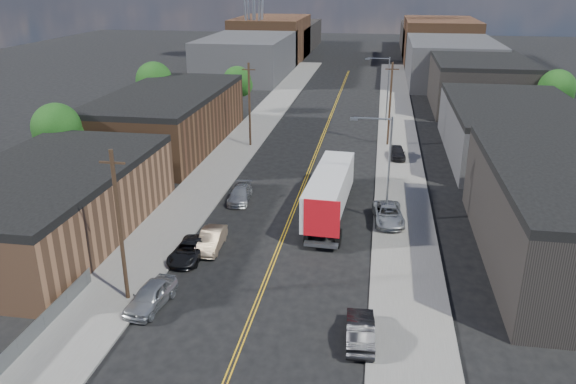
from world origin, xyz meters
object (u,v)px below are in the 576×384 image
(car_left_d, at_px, (240,194))
(car_right_oncoming, at_px, (360,330))
(car_left_b, at_px, (211,240))
(car_left_a, at_px, (151,296))
(car_left_c, at_px, (189,250))
(semi_truck, at_px, (331,186))
(car_right_lot_c, at_px, (397,152))
(car_right_lot_a, at_px, (388,214))

(car_left_d, relative_size, car_right_oncoming, 1.03)
(car_left_d, bearing_deg, car_left_b, -92.85)
(car_left_b, bearing_deg, car_right_oncoming, -42.49)
(car_left_a, xyz_separation_m, car_right_oncoming, (13.00, -1.49, -0.04))
(car_left_c, distance_m, car_left_d, 11.59)
(semi_truck, bearing_deg, car_left_a, -116.43)
(car_left_d, relative_size, car_right_lot_c, 1.14)
(car_left_b, distance_m, car_left_c, 2.13)
(semi_truck, distance_m, car_right_oncoming, 18.82)
(car_left_c, xyz_separation_m, car_left_d, (0.97, 11.55, 0.02))
(semi_truck, height_order, car_right_oncoming, semi_truck)
(semi_truck, bearing_deg, car_left_b, -130.48)
(car_right_oncoming, xyz_separation_m, car_right_lot_a, (1.60, 16.62, 0.13))
(semi_truck, height_order, car_left_b, semi_truck)
(car_left_d, distance_m, car_right_oncoming, 22.82)
(semi_truck, relative_size, car_left_d, 3.46)
(car_left_a, height_order, car_right_lot_a, car_right_lot_a)
(car_left_d, height_order, car_right_lot_c, car_right_lot_c)
(semi_truck, height_order, car_left_a, semi_truck)
(car_left_d, bearing_deg, semi_truck, -11.33)
(car_left_d, xyz_separation_m, car_right_lot_c, (14.42, 15.03, 0.17))
(car_left_d, xyz_separation_m, car_right_lot_a, (13.36, -2.94, 0.19))
(car_left_b, xyz_separation_m, car_right_oncoming, (11.60, -9.81, 0.00))
(car_right_oncoming, bearing_deg, semi_truck, -82.80)
(car_left_c, xyz_separation_m, car_right_oncoming, (12.73, -8.00, 0.09))
(car_left_a, height_order, car_left_c, car_left_a)
(car_left_d, bearing_deg, car_right_lot_c, 42.40)
(car_left_b, height_order, car_right_lot_a, car_right_lot_a)
(car_left_b, height_order, car_right_oncoming, car_right_oncoming)
(car_left_c, bearing_deg, car_left_d, 87.25)
(car_left_b, bearing_deg, semi_truck, 44.07)
(semi_truck, distance_m, car_left_a, 19.57)
(car_left_a, bearing_deg, car_right_lot_a, 53.60)
(car_left_a, relative_size, car_left_b, 1.02)
(car_right_lot_a, bearing_deg, car_left_d, 161.96)
(semi_truck, xyz_separation_m, car_right_lot_c, (6.02, 16.15, -1.52))
(semi_truck, xyz_separation_m, car_right_oncoming, (3.36, -18.44, -1.62))
(car_right_oncoming, bearing_deg, car_left_a, -9.66)
(car_left_b, bearing_deg, car_left_a, -101.81)
(car_left_d, relative_size, car_right_lot_a, 0.90)
(car_left_c, relative_size, car_right_lot_a, 0.91)
(car_right_oncoming, height_order, car_right_lot_a, car_right_lot_a)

